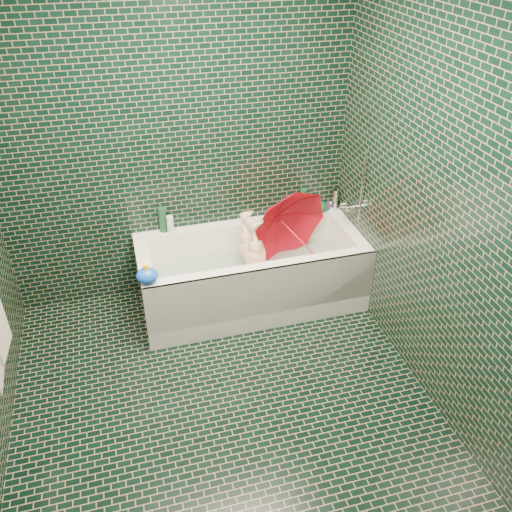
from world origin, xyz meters
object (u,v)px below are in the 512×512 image
object	(u,v)px
child	(257,268)
bath_toy	(147,275)
rubber_duck	(304,209)
umbrella	(296,236)
bathtub	(252,280)

from	to	relation	value
child	bath_toy	bearing A→B (deg)	-78.73
rubber_duck	bath_toy	world-z (taller)	bath_toy
umbrella	rubber_duck	xyz separation A→B (m)	(0.18, 0.33, 0.03)
bathtub	child	bearing A→B (deg)	12.96
rubber_duck	child	bearing A→B (deg)	-157.83
umbrella	child	bearing A→B (deg)	164.72
umbrella	bathtub	bearing A→B (deg)	166.61
umbrella	bath_toy	xyz separation A→B (m)	(-1.15, -0.29, 0.06)
umbrella	bath_toy	distance (m)	1.19
bath_toy	bathtub	bearing A→B (deg)	27.38
bathtub	rubber_duck	distance (m)	0.73
child	bath_toy	world-z (taller)	bath_toy
bathtub	child	xyz separation A→B (m)	(0.04, 0.01, 0.10)
child	umbrella	xyz separation A→B (m)	(0.31, -0.01, 0.25)
bathtub	umbrella	world-z (taller)	umbrella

